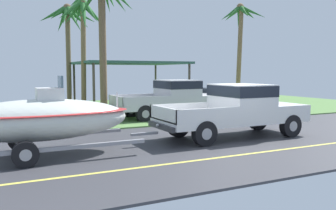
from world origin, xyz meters
The scene contains 10 objects.
ground centered at (0.00, 8.38, -0.01)m, with size 36.00×22.00×0.11m.
pickup_truck_towing centered at (1.07, 0.55, 1.04)m, with size 5.70×2.05×1.87m.
boat_on_trailer centered at (-5.72, 0.55, 1.02)m, with size 6.23×2.41×2.21m.
parked_pickup_background centered at (1.48, 6.24, 1.05)m, with size 5.91×2.13×1.90m.
parked_sedan_near centered at (5.36, 7.96, 0.67)m, with size 4.69×1.81×1.38m.
carport_awning centered at (1.08, 11.97, 2.79)m, with size 6.43×5.51×2.92m.
palm_tree_near_left centered at (9.25, 11.38, 5.59)m, with size 2.78×3.19×7.13m.
palm_tree_near_right centered at (-2.19, 6.62, 5.22)m, with size 3.10×3.07×6.80m.
palm_tree_mid centered at (-2.11, 10.69, 5.09)m, with size 3.02×2.94×6.45m.
palm_tree_far_left centered at (-2.19, 14.24, 5.35)m, with size 3.68×3.31×6.66m.
Camera 1 is at (-6.93, -9.81, 2.33)m, focal length 38.70 mm.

